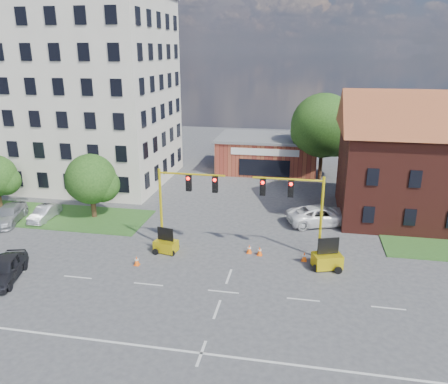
# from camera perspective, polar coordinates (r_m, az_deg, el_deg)

# --- Properties ---
(ground) EXTENTS (120.00, 120.00, 0.00)m
(ground) POSITION_cam_1_polar(r_m,az_deg,el_deg) (28.38, -0.08, -12.89)
(ground) COLOR #404042
(ground) RESTS_ON ground
(grass_verge_nw) EXTENTS (22.00, 6.00, 0.08)m
(grass_verge_nw) POSITION_cam_1_polar(r_m,az_deg,el_deg) (44.31, -23.78, -2.70)
(grass_verge_nw) COLOR #2D531F
(grass_verge_nw) RESTS_ON ground
(lane_markings) EXTENTS (60.00, 36.00, 0.01)m
(lane_markings) POSITION_cam_1_polar(r_m,az_deg,el_deg) (25.90, -1.37, -16.24)
(lane_markings) COLOR silver
(lane_markings) RESTS_ON ground
(office_block) EXTENTS (18.40, 15.40, 20.60)m
(office_block) POSITION_cam_1_polar(r_m,az_deg,el_deg) (52.13, -17.91, 12.54)
(office_block) COLOR beige
(office_block) RESTS_ON ground
(brick_shop) EXTENTS (12.40, 8.40, 4.30)m
(brick_shop) POSITION_cam_1_polar(r_m,az_deg,el_deg) (55.48, 5.71, 5.06)
(brick_shop) COLOR maroon
(brick_shop) RESTS_ON ground
(tree_large) EXTENTS (7.72, 7.35, 10.02)m
(tree_large) POSITION_cam_1_polar(r_m,az_deg,el_deg) (51.73, 13.23, 8.15)
(tree_large) COLOR #3E2816
(tree_large) RESTS_ON ground
(tree_nw_front) EXTENTS (4.71, 4.48, 5.90)m
(tree_nw_front) POSITION_cam_1_polar(r_m,az_deg,el_deg) (40.58, -16.65, 1.44)
(tree_nw_front) COLOR #3E2816
(tree_nw_front) RESTS_ON ground
(signal_mast_west) EXTENTS (5.30, 0.60, 6.20)m
(signal_mast_west) POSITION_cam_1_polar(r_m,az_deg,el_deg) (32.97, -5.59, -0.91)
(signal_mast_west) COLOR #9C9C96
(signal_mast_west) RESTS_ON ground
(signal_mast_east) EXTENTS (5.30, 0.60, 6.20)m
(signal_mast_east) POSITION_cam_1_polar(r_m,az_deg,el_deg) (31.75, 9.70, -1.85)
(signal_mast_east) COLOR #9C9C96
(signal_mast_east) RESTS_ON ground
(trailer_west) EXTENTS (1.84, 1.41, 1.88)m
(trailer_west) POSITION_cam_1_polar(r_m,az_deg,el_deg) (33.45, -7.60, -6.85)
(trailer_west) COLOR yellow
(trailer_west) RESTS_ON ground
(trailer_east) EXTENTS (2.25, 1.86, 2.19)m
(trailer_east) POSITION_cam_1_polar(r_m,az_deg,el_deg) (31.64, 13.32, -8.54)
(trailer_east) COLOR yellow
(trailer_east) RESTS_ON ground
(cone_a) EXTENTS (0.40, 0.40, 0.70)m
(cone_a) POSITION_cam_1_polar(r_m,az_deg,el_deg) (31.98, -11.34, -8.79)
(cone_a) COLOR #FF5B0D
(cone_a) RESTS_ON ground
(cone_b) EXTENTS (0.40, 0.40, 0.70)m
(cone_b) POSITION_cam_1_polar(r_m,az_deg,el_deg) (33.15, 3.32, -7.43)
(cone_b) COLOR #FF5B0D
(cone_b) RESTS_ON ground
(cone_c) EXTENTS (0.40, 0.40, 0.70)m
(cone_c) POSITION_cam_1_polar(r_m,az_deg,el_deg) (32.47, 10.44, -8.30)
(cone_c) COLOR #FF5B0D
(cone_c) RESTS_ON ground
(cone_d) EXTENTS (0.40, 0.40, 0.70)m
(cone_d) POSITION_cam_1_polar(r_m,az_deg,el_deg) (32.87, 4.68, -7.69)
(cone_d) COLOR #FF5B0D
(cone_d) RESTS_ON ground
(pickup_white) EXTENTS (6.55, 4.59, 1.66)m
(pickup_white) POSITION_cam_1_polar(r_m,az_deg,el_deg) (39.07, 12.60, -3.00)
(pickup_white) COLOR white
(pickup_white) RESTS_ON ground
(sedan_dark) EXTENTS (3.09, 5.05, 1.61)m
(sedan_dark) POSITION_cam_1_polar(r_m,az_deg,el_deg) (32.73, -26.77, -8.95)
(sedan_dark) COLOR black
(sedan_dark) RESTS_ON ground
(sedan_silver_front) EXTENTS (1.48, 3.91, 1.27)m
(sedan_silver_front) POSITION_cam_1_polar(r_m,az_deg,el_deg) (42.42, -22.37, -2.55)
(sedan_silver_front) COLOR #A3A6AB
(sedan_silver_front) RESTS_ON ground
(sedan_silver_rear) EXTENTS (3.22, 5.42, 1.47)m
(sedan_silver_rear) POSITION_cam_1_polar(r_m,az_deg,el_deg) (43.06, -26.32, -2.65)
(sedan_silver_rear) COLOR #A3A6AB
(sedan_silver_rear) RESTS_ON ground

